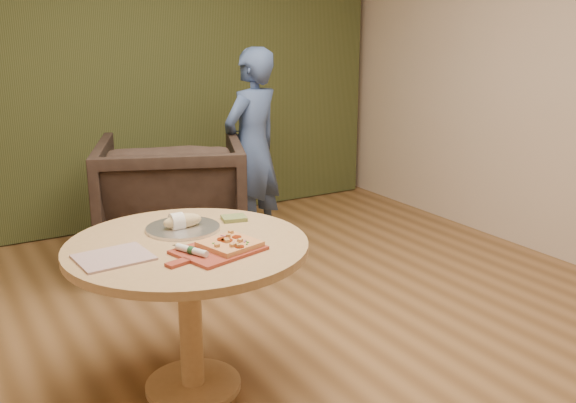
% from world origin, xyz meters
% --- Properties ---
extents(room_shell, '(5.04, 6.04, 2.84)m').
position_xyz_m(room_shell, '(0.00, 0.00, 1.40)').
color(room_shell, brown).
rests_on(room_shell, ground).
extents(curtain, '(4.80, 0.14, 2.78)m').
position_xyz_m(curtain, '(0.00, 2.90, 1.40)').
color(curtain, '#2D3418').
rests_on(curtain, ground).
extents(pedestal_table, '(1.11, 1.11, 0.75)m').
position_xyz_m(pedestal_table, '(-0.54, 0.18, 0.61)').
color(pedestal_table, tan).
rests_on(pedestal_table, ground).
extents(pizza_paddle, '(0.47, 0.36, 0.01)m').
position_xyz_m(pizza_paddle, '(-0.48, -0.00, 0.76)').
color(pizza_paddle, '#9A3927').
rests_on(pizza_paddle, pedestal_table).
extents(flatbread_pizza, '(0.27, 0.27, 0.04)m').
position_xyz_m(flatbread_pizza, '(-0.41, 0.00, 0.78)').
color(flatbread_pizza, '#DE9A56').
rests_on(flatbread_pizza, pizza_paddle).
extents(cutlery_roll, '(0.10, 0.19, 0.03)m').
position_xyz_m(cutlery_roll, '(-0.59, 0.00, 0.78)').
color(cutlery_roll, white).
rests_on(cutlery_roll, pizza_paddle).
extents(newspaper, '(0.32, 0.27, 0.01)m').
position_xyz_m(newspaper, '(-0.89, 0.15, 0.76)').
color(newspaper, beige).
rests_on(newspaper, pedestal_table).
extents(serving_tray, '(0.36, 0.36, 0.02)m').
position_xyz_m(serving_tray, '(-0.49, 0.37, 0.76)').
color(serving_tray, silver).
rests_on(serving_tray, pedestal_table).
extents(bread_roll, '(0.19, 0.09, 0.09)m').
position_xyz_m(bread_roll, '(-0.50, 0.37, 0.79)').
color(bread_roll, '#D0B97F').
rests_on(bread_roll, serving_tray).
extents(green_packet, '(0.14, 0.12, 0.02)m').
position_xyz_m(green_packet, '(-0.21, 0.38, 0.76)').
color(green_packet, '#51612C').
rests_on(green_packet, pedestal_table).
extents(armchair, '(1.27, 1.24, 1.03)m').
position_xyz_m(armchair, '(0.00, 1.83, 0.51)').
color(armchair, black).
rests_on(armchair, ground).
extents(person_standing, '(0.66, 0.55, 1.54)m').
position_xyz_m(person_standing, '(0.69, 1.89, 0.77)').
color(person_standing, '#384E7D').
rests_on(person_standing, ground).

